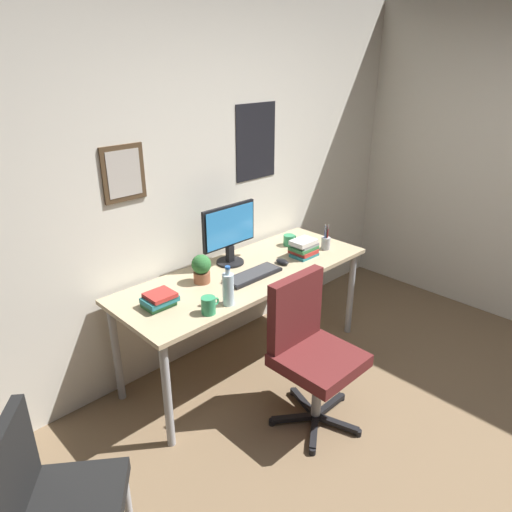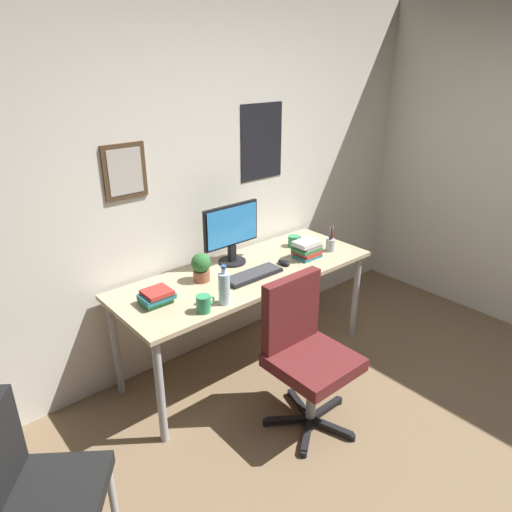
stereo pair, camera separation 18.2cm
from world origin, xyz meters
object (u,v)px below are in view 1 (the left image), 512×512
Objects in this scene: office_chair at (309,345)px; computer_mouse at (282,262)px; book_stack_right at (304,248)px; pen_cup at (326,242)px; coffee_mug_near at (209,305)px; coffee_mug_far at (289,240)px; keyboard at (253,275)px; book_stack_left at (159,300)px; side_chair at (51,499)px; potted_plant at (201,268)px; water_bottle at (228,289)px; monitor at (229,232)px.

office_chair is 0.76m from computer_mouse.
pen_cup is at bearing -7.91° from book_stack_right.
coffee_mug_near is 0.97× the size of coffee_mug_far.
computer_mouse is at bearing -145.60° from coffee_mug_far.
keyboard is 2.19× the size of book_stack_left.
keyboard is (0.10, 0.59, 0.23)m from office_chair.
side_chair is 6.87× the size of coffee_mug_far.
office_chair is 0.86m from potted_plant.
side_chair is 4.37× the size of book_stack_right.
coffee_mug_near is at bearing 18.27° from side_chair.
keyboard is at bearing 25.04° from water_bottle.
book_stack_left is (-1.29, -0.12, 0.00)m from coffee_mug_far.
pen_cup is (1.12, 0.14, -0.05)m from water_bottle.
side_chair reaches higher than computer_mouse.
office_chair is at bearing -1.82° from side_chair.
monitor is at bearing 38.93° from coffee_mug_near.
coffee_mug_near reaches higher than keyboard.
book_stack_left reaches higher than coffee_mug_far.
book_stack_right is (0.82, -0.18, -0.04)m from potted_plant.
office_chair is 7.45× the size of coffee_mug_far.
pen_cup reaches higher than coffee_mug_far.
potted_plant reaches higher than coffee_mug_near.
book_stack_right is at bearing 9.08° from coffee_mug_near.
monitor is 4.18× the size of computer_mouse.
side_chair is 1.22m from coffee_mug_near.
coffee_mug_far is at bearing 69.41° from book_stack_right.
keyboard is at bearing -7.90° from book_stack_left.
computer_mouse is 0.56× the size of book_stack_left.
side_chair is at bearing -166.07° from book_stack_right.
potted_plant is 0.97× the size of book_stack_right.
potted_plant is 1.00× the size of book_stack_left.
side_chair is 4.47× the size of book_stack_left.
water_bottle is 1.29× the size of potted_plant.
computer_mouse is (1.95, 0.55, 0.27)m from side_chair.
keyboard is 0.55m from coffee_mug_near.
potted_plant is at bearing 78.25° from water_bottle.
book_stack_left is (-0.16, 0.27, -0.01)m from coffee_mug_near.
monitor reaches higher than coffee_mug_far.
water_bottle is at bearing -40.67° from book_stack_left.
office_chair is 3.76× the size of water_bottle.
coffee_mug_far is (1.13, 0.39, -0.01)m from coffee_mug_near.
keyboard is (-0.04, -0.28, -0.23)m from monitor.
water_bottle is at bearing -0.13° from coffee_mug_near.
water_bottle reaches higher than side_chair.
coffee_mug_far is at bearing 21.64° from water_bottle.
coffee_mug_far is at bearing 18.61° from side_chair.
keyboard is 0.42m from water_bottle.
coffee_mug_near is 0.61× the size of book_stack_right.
coffee_mug_near is at bearing -173.90° from pen_cup.
book_stack_left is at bearing 33.57° from side_chair.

